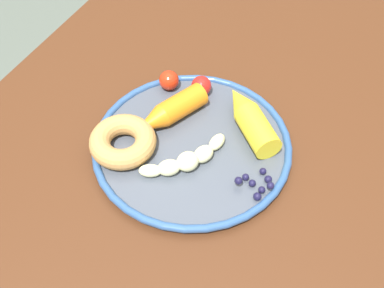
# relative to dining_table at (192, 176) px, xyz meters

# --- Properties ---
(dining_table) EXTENTS (1.20, 0.74, 0.75)m
(dining_table) POSITION_rel_dining_table_xyz_m (0.00, 0.00, 0.00)
(dining_table) COLOR #472613
(dining_table) RESTS_ON ground_plane
(plate) EXTENTS (0.31, 0.31, 0.02)m
(plate) POSITION_rel_dining_table_xyz_m (-0.01, -0.01, 0.10)
(plate) COLOR #434A55
(plate) RESTS_ON dining_table
(banana) EXTENTS (0.12, 0.10, 0.03)m
(banana) POSITION_rel_dining_table_xyz_m (-0.05, -0.02, 0.12)
(banana) COLOR beige
(banana) RESTS_ON plate
(carrot_orange) EXTENTS (0.14, 0.09, 0.04)m
(carrot_orange) POSITION_rel_dining_table_xyz_m (0.02, 0.05, 0.13)
(carrot_orange) COLOR orange
(carrot_orange) RESTS_ON plate
(carrot_yellow) EXTENTS (0.12, 0.13, 0.04)m
(carrot_yellow) POSITION_rel_dining_table_xyz_m (0.06, -0.07, 0.13)
(carrot_yellow) COLOR yellow
(carrot_yellow) RESTS_ON plate
(donut) EXTENTS (0.14, 0.14, 0.03)m
(donut) POSITION_rel_dining_table_xyz_m (-0.07, 0.09, 0.12)
(donut) COLOR #B58548
(donut) RESTS_ON plate
(blueberry_pile) EXTENTS (0.06, 0.06, 0.02)m
(blueberry_pile) POSITION_rel_dining_table_xyz_m (-0.04, -0.13, 0.11)
(blueberry_pile) COLOR #191638
(blueberry_pile) RESTS_ON plate
(tomato_near) EXTENTS (0.03, 0.03, 0.03)m
(tomato_near) POSITION_rel_dining_table_xyz_m (0.08, 0.09, 0.12)
(tomato_near) COLOR red
(tomato_near) RESTS_ON plate
(tomato_mid) EXTENTS (0.03, 0.03, 0.03)m
(tomato_mid) POSITION_rel_dining_table_xyz_m (0.09, 0.03, 0.12)
(tomato_mid) COLOR red
(tomato_mid) RESTS_ON plate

